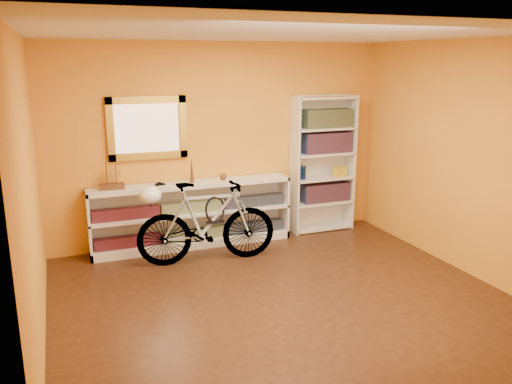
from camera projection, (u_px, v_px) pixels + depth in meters
name	position (u px, v px, depth m)	size (l,w,h in m)	color
floor	(280.00, 298.00, 5.36)	(4.50, 4.00, 0.01)	black
ceiling	(284.00, 33.00, 4.72)	(4.50, 4.00, 0.01)	silver
back_wall	(220.00, 144.00, 6.85)	(4.50, 0.01, 2.60)	orange
left_wall	(29.00, 194.00, 4.25)	(0.01, 4.00, 2.60)	orange
right_wall	(467.00, 158.00, 5.82)	(0.01, 4.00, 2.60)	orange
gilt_mirror	(147.00, 128.00, 6.42)	(0.98, 0.06, 0.78)	olive
wall_socket	(283.00, 213.00, 7.40)	(0.09, 0.01, 0.09)	silver
console_unit	(193.00, 215.00, 6.74)	(2.60, 0.35, 0.85)	silver
cd_row_lower	(194.00, 234.00, 6.78)	(2.50, 0.13, 0.14)	black
cd_row_upper	(193.00, 207.00, 6.69)	(2.50, 0.13, 0.14)	navy
model_ship	(111.00, 175.00, 6.25)	(0.29, 0.11, 0.34)	#452613
toy_car	(160.00, 185.00, 6.49)	(0.00, 0.00, 0.00)	black
bronze_ornament	(192.00, 170.00, 6.60)	(0.06, 0.06, 0.32)	brown
decorative_orb	(223.00, 177.00, 6.77)	(0.09, 0.09, 0.09)	brown
bookcase	(323.00, 164.00, 7.29)	(0.90, 0.30, 1.90)	silver
book_row_a	(325.00, 192.00, 7.41)	(0.70, 0.22, 0.26)	maroon
book_row_b	(327.00, 142.00, 7.23)	(0.70, 0.22, 0.28)	maroon
book_row_c	(327.00, 118.00, 7.15)	(0.70, 0.22, 0.25)	#163E4E
travel_mug	(303.00, 173.00, 7.18)	(0.08, 0.08, 0.19)	navy
red_tin	(310.00, 122.00, 7.10)	(0.14, 0.14, 0.17)	maroon
yellow_bag	(340.00, 172.00, 7.37)	(0.17, 0.12, 0.14)	gold
bicycle	(207.00, 222.00, 6.18)	(1.69, 0.44, 1.00)	silver
helmet	(150.00, 195.00, 5.92)	(0.26, 0.25, 0.19)	white
u_lock	(215.00, 209.00, 6.17)	(0.25, 0.25, 0.03)	black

